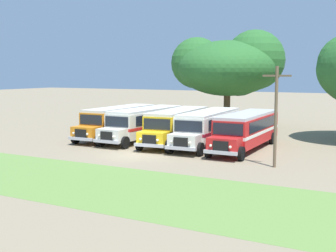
{
  "coord_description": "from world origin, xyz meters",
  "views": [
    {
      "loc": [
        17.59,
        -27.28,
        6.0
      ],
      "look_at": [
        0.0,
        5.24,
        1.6
      ],
      "focal_mm": 48.12,
      "sensor_mm": 36.0,
      "label": 1
    }
  ],
  "objects_px": {
    "parked_bus_slot_1": "(145,122)",
    "parked_bus_slot_4": "(246,129)",
    "parked_bus_slot_0": "(119,120)",
    "parked_bus_slot_3": "(208,126)",
    "utility_pole": "(276,114)",
    "broad_shade_tree": "(231,66)",
    "parked_bus_slot_2": "(177,124)"
  },
  "relations": [
    {
      "from": "parked_bus_slot_1",
      "to": "parked_bus_slot_4",
      "type": "height_order",
      "value": "same"
    },
    {
      "from": "parked_bus_slot_1",
      "to": "parked_bus_slot_2",
      "type": "distance_m",
      "value": 3.31
    },
    {
      "from": "parked_bus_slot_4",
      "to": "parked_bus_slot_1",
      "type": "bearing_deg",
      "value": -93.04
    },
    {
      "from": "parked_bus_slot_2",
      "to": "broad_shade_tree",
      "type": "bearing_deg",
      "value": 176.06
    },
    {
      "from": "parked_bus_slot_3",
      "to": "broad_shade_tree",
      "type": "height_order",
      "value": "broad_shade_tree"
    },
    {
      "from": "parked_bus_slot_0",
      "to": "broad_shade_tree",
      "type": "distance_m",
      "value": 15.68
    },
    {
      "from": "broad_shade_tree",
      "to": "parked_bus_slot_1",
      "type": "bearing_deg",
      "value": -101.86
    },
    {
      "from": "parked_bus_slot_1",
      "to": "utility_pole",
      "type": "relative_size",
      "value": 1.69
    },
    {
      "from": "parked_bus_slot_0",
      "to": "parked_bus_slot_4",
      "type": "xyz_separation_m",
      "value": [
        12.48,
        -0.51,
        0.0
      ]
    },
    {
      "from": "parked_bus_slot_4",
      "to": "parked_bus_slot_0",
      "type": "bearing_deg",
      "value": -93.44
    },
    {
      "from": "parked_bus_slot_0",
      "to": "utility_pole",
      "type": "height_order",
      "value": "utility_pole"
    },
    {
      "from": "parked_bus_slot_3",
      "to": "parked_bus_slot_4",
      "type": "bearing_deg",
      "value": 82.91
    },
    {
      "from": "parked_bus_slot_0",
      "to": "parked_bus_slot_1",
      "type": "relative_size",
      "value": 1.0
    },
    {
      "from": "utility_pole",
      "to": "broad_shade_tree",
      "type": "bearing_deg",
      "value": 117.77
    },
    {
      "from": "parked_bus_slot_3",
      "to": "broad_shade_tree",
      "type": "xyz_separation_m",
      "value": [
        -3.31,
        13.92,
        5.14
      ]
    },
    {
      "from": "parked_bus_slot_2",
      "to": "parked_bus_slot_3",
      "type": "height_order",
      "value": "same"
    },
    {
      "from": "parked_bus_slot_3",
      "to": "broad_shade_tree",
      "type": "bearing_deg",
      "value": -169.92
    },
    {
      "from": "broad_shade_tree",
      "to": "parked_bus_slot_4",
      "type": "bearing_deg",
      "value": -64.72
    },
    {
      "from": "parked_bus_slot_0",
      "to": "parked_bus_slot_3",
      "type": "height_order",
      "value": "same"
    },
    {
      "from": "parked_bus_slot_0",
      "to": "parked_bus_slot_2",
      "type": "distance_m",
      "value": 6.22
    },
    {
      "from": "parked_bus_slot_4",
      "to": "utility_pole",
      "type": "height_order",
      "value": "utility_pole"
    },
    {
      "from": "parked_bus_slot_4",
      "to": "utility_pole",
      "type": "relative_size",
      "value": 1.7
    },
    {
      "from": "parked_bus_slot_4",
      "to": "broad_shade_tree",
      "type": "xyz_separation_m",
      "value": [
        -6.68,
        14.14,
        5.14
      ]
    },
    {
      "from": "parked_bus_slot_3",
      "to": "utility_pole",
      "type": "xyz_separation_m",
      "value": [
        7.2,
        -6.05,
        1.86
      ]
    },
    {
      "from": "parked_bus_slot_3",
      "to": "parked_bus_slot_0",
      "type": "bearing_deg",
      "value": -95.1
    },
    {
      "from": "parked_bus_slot_3",
      "to": "utility_pole",
      "type": "distance_m",
      "value": 9.58
    },
    {
      "from": "parked_bus_slot_0",
      "to": "parked_bus_slot_1",
      "type": "bearing_deg",
      "value": 84.76
    },
    {
      "from": "parked_bus_slot_2",
      "to": "parked_bus_slot_4",
      "type": "bearing_deg",
      "value": 81.67
    },
    {
      "from": "parked_bus_slot_0",
      "to": "utility_pole",
      "type": "xyz_separation_m",
      "value": [
        16.31,
        -6.33,
        1.86
      ]
    },
    {
      "from": "parked_bus_slot_0",
      "to": "utility_pole",
      "type": "relative_size",
      "value": 1.7
    },
    {
      "from": "utility_pole",
      "to": "parked_bus_slot_3",
      "type": "bearing_deg",
      "value": 139.97
    },
    {
      "from": "parked_bus_slot_0",
      "to": "parked_bus_slot_3",
      "type": "distance_m",
      "value": 9.12
    }
  ]
}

